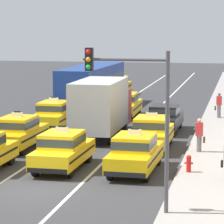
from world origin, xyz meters
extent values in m
plane|color=#353538|center=(0.00, 0.00, 0.00)|extent=(160.00, 160.00, 0.00)
cube|color=silver|center=(-1.60, 20.00, 0.00)|extent=(0.14, 80.00, 0.01)
cube|color=silver|center=(1.60, 20.00, 0.00)|extent=(0.14, 80.00, 0.01)
cylinder|color=black|center=(-2.42, 4.01, 0.32)|extent=(0.24, 0.64, 0.64)
cube|color=black|center=(-3.15, 4.69, 0.42)|extent=(1.71, 0.15, 0.20)
cylinder|color=black|center=(-4.06, 9.18, 0.32)|extent=(0.25, 0.64, 0.64)
cylinder|color=black|center=(-2.58, 9.17, 0.32)|extent=(0.25, 0.64, 0.64)
cylinder|color=black|center=(-2.61, 6.11, 0.32)|extent=(0.25, 0.64, 0.64)
cube|color=yellow|center=(-3.34, 7.64, 0.67)|extent=(1.85, 4.52, 0.70)
cube|color=black|center=(-3.34, 7.64, 0.72)|extent=(1.86, 4.16, 0.10)
cube|color=yellow|center=(-3.34, 7.49, 1.34)|extent=(1.62, 2.12, 0.64)
cube|color=#2D3842|center=(-3.34, 7.49, 1.34)|extent=(1.64, 2.14, 0.35)
cube|color=white|center=(-3.34, 7.49, 1.78)|extent=(0.56, 0.13, 0.24)
cube|color=black|center=(-3.34, 7.49, 1.93)|extent=(0.32, 0.11, 0.06)
cube|color=black|center=(-3.31, 9.85, 0.42)|extent=(1.71, 0.16, 0.20)
cube|color=black|center=(-3.36, 5.43, 0.42)|extent=(1.71, 0.16, 0.20)
cylinder|color=black|center=(-4.13, 15.67, 0.32)|extent=(0.24, 0.64, 0.64)
cylinder|color=black|center=(-2.66, 15.67, 0.32)|extent=(0.24, 0.64, 0.64)
cylinder|color=black|center=(-4.13, 12.61, 0.32)|extent=(0.24, 0.64, 0.64)
cylinder|color=black|center=(-2.66, 12.61, 0.32)|extent=(0.24, 0.64, 0.64)
cube|color=yellow|center=(-3.40, 14.14, 0.67)|extent=(1.80, 4.50, 0.70)
cube|color=black|center=(-3.40, 14.14, 0.72)|extent=(1.82, 4.14, 0.10)
cube|color=yellow|center=(-3.40, 13.99, 1.34)|extent=(1.60, 2.10, 0.64)
cube|color=#2D3842|center=(-3.40, 13.99, 1.34)|extent=(1.62, 2.12, 0.35)
cube|color=white|center=(-3.40, 13.99, 1.78)|extent=(0.56, 0.12, 0.24)
cube|color=black|center=(-3.40, 13.99, 1.93)|extent=(0.32, 0.11, 0.06)
cube|color=black|center=(-3.40, 16.35, 0.42)|extent=(1.71, 0.14, 0.20)
cube|color=black|center=(-3.40, 11.93, 0.42)|extent=(1.71, 0.14, 0.20)
cylinder|color=black|center=(-4.17, 26.74, 0.32)|extent=(0.25, 0.64, 0.64)
cylinder|color=black|center=(-2.17, 26.70, 0.32)|extent=(0.25, 0.64, 0.64)
cylinder|color=black|center=(-4.31, 20.02, 0.32)|extent=(0.25, 0.64, 0.64)
cylinder|color=black|center=(-2.31, 19.98, 0.32)|extent=(0.25, 0.64, 0.64)
cube|color=navy|center=(-3.24, 23.36, 1.77)|extent=(2.73, 11.25, 2.90)
cube|color=#2D3842|center=(-3.24, 23.36, 2.02)|extent=(2.74, 10.80, 0.84)
cube|color=black|center=(-3.12, 28.91, 2.97)|extent=(2.13, 0.12, 0.36)
cylinder|color=black|center=(-3.98, 34.73, 0.32)|extent=(0.24, 0.64, 0.64)
cylinder|color=black|center=(-2.50, 34.73, 0.32)|extent=(0.24, 0.64, 0.64)
cylinder|color=black|center=(-3.97, 31.67, 0.32)|extent=(0.24, 0.64, 0.64)
cylinder|color=black|center=(-2.50, 31.67, 0.32)|extent=(0.24, 0.64, 0.64)
cube|color=yellow|center=(-3.24, 33.20, 0.67)|extent=(1.80, 4.50, 0.70)
cube|color=black|center=(-3.24, 33.20, 0.72)|extent=(1.82, 4.14, 0.10)
cube|color=yellow|center=(-3.24, 33.05, 1.34)|extent=(1.60, 2.10, 0.64)
cube|color=#2D3842|center=(-3.24, 33.05, 1.34)|extent=(1.62, 2.12, 0.35)
cube|color=white|center=(-3.24, 33.05, 1.78)|extent=(0.56, 0.12, 0.24)
cube|color=black|center=(-3.24, 33.05, 1.93)|extent=(0.32, 0.11, 0.06)
cube|color=black|center=(-3.24, 35.41, 0.42)|extent=(1.71, 0.14, 0.20)
cube|color=black|center=(-3.24, 30.99, 0.42)|extent=(1.71, 0.14, 0.20)
cylinder|color=black|center=(-0.56, 5.25, 0.32)|extent=(0.25, 0.64, 0.64)
cylinder|color=black|center=(0.91, 5.23, 0.32)|extent=(0.25, 0.64, 0.64)
cylinder|color=black|center=(-0.61, 2.19, 0.32)|extent=(0.25, 0.64, 0.64)
cylinder|color=black|center=(0.87, 2.17, 0.32)|extent=(0.25, 0.64, 0.64)
cube|color=yellow|center=(0.15, 3.71, 0.67)|extent=(1.87, 4.53, 0.70)
cube|color=black|center=(0.15, 3.71, 0.72)|extent=(1.88, 4.17, 0.10)
cube|color=yellow|center=(0.15, 3.56, 1.34)|extent=(1.63, 2.12, 0.64)
cube|color=#2D3842|center=(0.15, 3.56, 1.34)|extent=(1.65, 2.14, 0.35)
cube|color=white|center=(0.15, 3.56, 1.78)|extent=(0.56, 0.13, 0.24)
cube|color=black|center=(0.15, 3.56, 1.93)|extent=(0.32, 0.11, 0.06)
cube|color=black|center=(0.18, 5.92, 0.42)|extent=(1.71, 0.17, 0.20)
cube|color=black|center=(0.12, 1.50, 0.42)|extent=(1.71, 0.17, 0.20)
cylinder|color=black|center=(-0.86, 13.41, 0.32)|extent=(0.24, 0.64, 0.64)
cylinder|color=black|center=(1.04, 13.42, 0.32)|extent=(0.24, 0.64, 0.64)
cylinder|color=black|center=(-0.85, 9.51, 0.32)|extent=(0.24, 0.64, 0.64)
cylinder|color=black|center=(1.05, 9.52, 0.32)|extent=(0.24, 0.64, 0.64)
cube|color=maroon|center=(0.08, 14.39, 1.37)|extent=(2.11, 2.21, 2.10)
cube|color=#2D3842|center=(0.08, 15.46, 1.67)|extent=(1.93, 0.07, 0.76)
cube|color=#B2B7C1|center=(0.09, 11.13, 1.92)|extent=(2.32, 5.21, 2.70)
cylinder|color=black|center=(-0.83, 21.23, 0.32)|extent=(0.25, 0.64, 0.64)
cylinder|color=black|center=(0.64, 21.25, 0.32)|extent=(0.25, 0.64, 0.64)
cylinder|color=black|center=(-0.78, 18.17, 0.32)|extent=(0.25, 0.64, 0.64)
cylinder|color=black|center=(0.70, 18.19, 0.32)|extent=(0.25, 0.64, 0.64)
cube|color=yellow|center=(-0.07, 19.71, 0.67)|extent=(1.88, 4.53, 0.70)
cube|color=black|center=(-0.07, 19.71, 0.72)|extent=(1.89, 4.17, 0.10)
cube|color=yellow|center=(-0.07, 19.56, 1.34)|extent=(1.64, 2.13, 0.64)
cube|color=#2D3842|center=(-0.07, 19.56, 1.34)|extent=(1.66, 2.15, 0.35)
cube|color=white|center=(-0.07, 19.56, 1.78)|extent=(0.56, 0.13, 0.24)
cube|color=black|center=(-0.07, 19.56, 1.93)|extent=(0.32, 0.12, 0.06)
cube|color=black|center=(-0.11, 21.92, 0.42)|extent=(1.71, 0.17, 0.20)
cube|color=black|center=(-0.03, 17.50, 0.42)|extent=(1.71, 0.17, 0.20)
cylinder|color=black|center=(2.67, 5.26, 0.32)|extent=(0.25, 0.64, 0.64)
cylinder|color=black|center=(4.14, 5.23, 0.32)|extent=(0.25, 0.64, 0.64)
cylinder|color=black|center=(2.60, 2.20, 0.32)|extent=(0.25, 0.64, 0.64)
cylinder|color=black|center=(4.08, 2.17, 0.32)|extent=(0.25, 0.64, 0.64)
cube|color=yellow|center=(3.37, 3.72, 0.67)|extent=(1.89, 4.54, 0.70)
cube|color=black|center=(3.37, 3.72, 0.72)|extent=(1.91, 4.18, 0.10)
cube|color=yellow|center=(3.37, 3.57, 1.34)|extent=(1.64, 2.13, 0.64)
cube|color=#2D3842|center=(3.37, 3.57, 1.34)|extent=(1.66, 2.15, 0.35)
cube|color=white|center=(3.37, 3.57, 1.78)|extent=(0.56, 0.13, 0.24)
cube|color=black|center=(3.37, 3.57, 1.93)|extent=(0.32, 0.12, 0.06)
cube|color=black|center=(3.42, 5.93, 0.42)|extent=(1.71, 0.18, 0.20)
cube|color=black|center=(3.33, 1.51, 0.42)|extent=(1.71, 0.18, 0.20)
cylinder|color=black|center=(2.59, 10.54, 0.32)|extent=(0.24, 0.64, 0.64)
cylinder|color=black|center=(4.06, 10.55, 0.32)|extent=(0.24, 0.64, 0.64)
cylinder|color=black|center=(2.60, 7.48, 0.32)|extent=(0.24, 0.64, 0.64)
cylinder|color=black|center=(4.08, 7.49, 0.32)|extent=(0.24, 0.64, 0.64)
cube|color=yellow|center=(3.33, 9.01, 0.67)|extent=(1.82, 4.51, 0.70)
cube|color=black|center=(3.33, 9.01, 0.72)|extent=(1.84, 4.15, 0.10)
cube|color=yellow|center=(3.33, 8.86, 1.34)|extent=(1.61, 2.11, 0.64)
cube|color=#2D3842|center=(3.33, 8.86, 1.34)|extent=(1.63, 2.13, 0.35)
cube|color=white|center=(3.33, 8.86, 1.78)|extent=(0.56, 0.12, 0.24)
cube|color=black|center=(3.33, 8.86, 1.93)|extent=(0.32, 0.11, 0.06)
cube|color=black|center=(3.32, 11.22, 0.42)|extent=(1.71, 0.15, 0.20)
cube|color=black|center=(3.35, 6.80, 0.42)|extent=(1.71, 0.15, 0.20)
cylinder|color=black|center=(2.64, 15.75, 0.32)|extent=(0.25, 0.64, 0.64)
cylinder|color=black|center=(4.08, 15.72, 0.32)|extent=(0.25, 0.64, 0.64)
cylinder|color=black|center=(2.59, 12.91, 0.32)|extent=(0.25, 0.64, 0.64)
cylinder|color=black|center=(4.03, 12.89, 0.32)|extent=(0.25, 0.64, 0.64)
cube|color=black|center=(3.34, 14.32, 0.65)|extent=(1.84, 4.33, 0.66)
cube|color=black|center=(3.33, 14.22, 1.28)|extent=(1.59, 1.93, 0.60)
cube|color=#2D3842|center=(3.33, 14.22, 1.28)|extent=(1.61, 1.95, 0.33)
cube|color=black|center=(7.09, 2.64, 0.78)|extent=(0.10, 0.20, 0.28)
cylinder|color=slate|center=(5.81, 7.98, 0.55)|extent=(0.24, 0.24, 0.80)
cube|color=red|center=(5.81, 7.98, 1.27)|extent=(0.36, 0.22, 0.64)
sphere|color=beige|center=(5.81, 7.98, 1.70)|extent=(0.20, 0.20, 0.20)
cube|color=brown|center=(6.05, 7.98, 0.75)|extent=(0.10, 0.20, 0.28)
cylinder|color=slate|center=(6.30, 19.59, 0.58)|extent=(0.24, 0.24, 0.85)
cube|color=red|center=(6.30, 19.59, 1.30)|extent=(0.36, 0.22, 0.59)
sphere|color=brown|center=(6.30, 19.59, 1.70)|extent=(0.20, 0.20, 0.20)
cube|color=brown|center=(6.06, 19.59, 0.79)|extent=(0.10, 0.20, 0.28)
cylinder|color=red|center=(5.68, 3.60, 0.45)|extent=(0.20, 0.20, 0.60)
sphere|color=red|center=(5.68, 3.60, 0.77)|extent=(0.22, 0.22, 0.22)
cylinder|color=red|center=(5.55, 3.60, 0.53)|extent=(0.10, 0.08, 0.08)
cylinder|color=red|center=(5.81, 3.60, 0.53)|extent=(0.10, 0.08, 0.08)
cylinder|color=#47474C|center=(5.45, -2.38, 2.75)|extent=(0.14, 0.14, 5.50)
cylinder|color=#47474C|center=(4.05, -2.38, 5.20)|extent=(2.80, 0.10, 0.10)
cube|color=black|center=(2.85, -2.38, 5.20)|extent=(0.24, 0.24, 0.76)
sphere|color=red|center=(2.85, -2.51, 5.45)|extent=(0.16, 0.16, 0.16)
sphere|color=orange|center=(2.85, -2.51, 5.20)|extent=(0.16, 0.16, 0.16)
sphere|color=green|center=(2.85, -2.51, 4.95)|extent=(0.16, 0.16, 0.16)
camera|label=1|loc=(7.85, -22.74, 6.38)|focal=102.08mm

